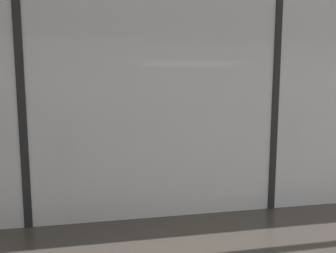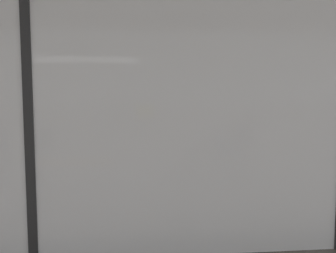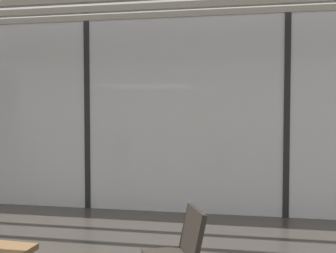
# 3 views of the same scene
# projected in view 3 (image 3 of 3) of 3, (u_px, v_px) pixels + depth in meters

# --- Properties ---
(glass_curtain_wall) EXTENTS (14.00, 0.08, 3.40)m
(glass_curtain_wall) POSITION_uv_depth(u_px,v_px,m) (88.00, 115.00, 7.29)
(glass_curtain_wall) COLOR silver
(glass_curtain_wall) RESTS_ON ground
(window_mullion_1) EXTENTS (0.10, 0.12, 3.40)m
(window_mullion_1) POSITION_uv_depth(u_px,v_px,m) (88.00, 115.00, 7.29)
(window_mullion_1) COLOR black
(window_mullion_1) RESTS_ON ground
(window_mullion_2) EXTENTS (0.10, 0.12, 3.40)m
(window_mullion_2) POSITION_uv_depth(u_px,v_px,m) (287.00, 116.00, 6.65)
(window_mullion_2) COLOR black
(window_mullion_2) RESTS_ON ground
(parked_airplane) EXTENTS (11.48, 4.60, 4.60)m
(parked_airplane) POSITION_uv_depth(u_px,v_px,m) (119.00, 95.00, 13.51)
(parked_airplane) COLOR silver
(parked_airplane) RESTS_ON ground
(lounge_chair_2) EXTENTS (0.67, 0.65, 0.87)m
(lounge_chair_2) POSITION_uv_depth(u_px,v_px,m) (180.00, 249.00, 3.80)
(lounge_chair_2) COLOR #28231E
(lounge_chair_2) RESTS_ON ground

